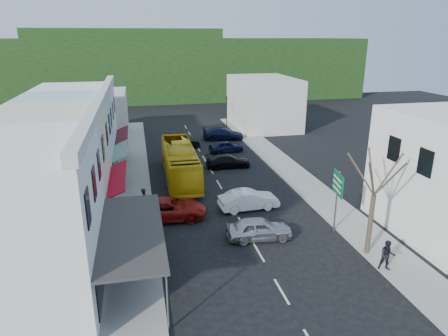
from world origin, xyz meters
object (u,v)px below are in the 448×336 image
Objects in this scene: bus at (180,162)px; traffic_signal at (227,112)px; car_silver at (259,229)px; car_red at (168,210)px; car_white at (249,200)px; direction_sign at (336,202)px; street_tree at (374,195)px; pedestrian_right at (387,256)px; pedestrian_left at (145,201)px.

traffic_signal is at bearing 66.87° from bus.
car_red is (-5.51, 4.28, 0.00)m from car_silver.
car_white is 0.96× the size of car_red.
car_silver is at bearing -170.50° from direction_sign.
car_white is at bearing 68.05° from traffic_signal.
street_tree reaches higher than bus.
pedestrian_right is (5.79, -5.21, 0.30)m from car_silver.
bus is 1.49× the size of street_tree.
car_red is at bearing 161.64° from pedestrian_right.
bus is at bearing 120.78° from street_tree.
car_red is (-6.12, -0.42, 0.00)m from car_white.
traffic_signal reaches higher than bus.
pedestrian_left is 0.38× the size of traffic_signal.
car_silver is 2.59× the size of pedestrian_left.
pedestrian_right is at bearing -127.61° from car_silver.
traffic_signal reaches higher than car_white.
direction_sign reaches higher than pedestrian_left.
car_silver is 4.74m from car_white.
street_tree is at bearing -115.17° from car_silver.
bus reaches higher than car_red.
street_tree is at bearing -120.62° from car_red.
car_red is at bearing -101.27° from bus.
bus is at bearing -21.28° from pedestrian_left.
car_red is 2.71× the size of pedestrian_left.
bus is 6.82× the size of pedestrian_left.
pedestrian_right is (9.51, -17.89, -0.55)m from bus.
pedestrian_left is (-1.60, 1.26, 0.30)m from car_red.
street_tree reaches higher than car_red.
street_tree is (0.00, 1.93, 2.89)m from pedestrian_right.
car_red is at bearing 89.85° from car_white.
street_tree is at bearing 78.23° from traffic_signal.
traffic_signal is at bearing 112.42° from pedestrian_right.
direction_sign is at bearing -139.38° from car_white.
traffic_signal is (10.80, 28.73, 1.56)m from car_red.
street_tree is 36.33m from traffic_signal.
bus is 20.27m from pedestrian_right.
car_white is 28.74m from traffic_signal.
bus is 22.25m from traffic_signal.
pedestrian_left is at bearing 55.06° from car_red.
direction_sign is 0.55× the size of street_tree.
street_tree is (0.50, -3.24, 1.75)m from direction_sign.
car_white is 0.57× the size of street_tree.
car_silver is 6.98m from car_red.
pedestrian_right is at bearing -74.61° from direction_sign.
car_white is (0.61, 4.70, 0.00)m from car_silver.
car_silver is 0.98× the size of traffic_signal.
bus is 2.64× the size of car_silver.
pedestrian_left is at bearing 56.46° from car_silver.
bus is 2.57× the size of traffic_signal.
bus is at bearing 135.18° from direction_sign.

